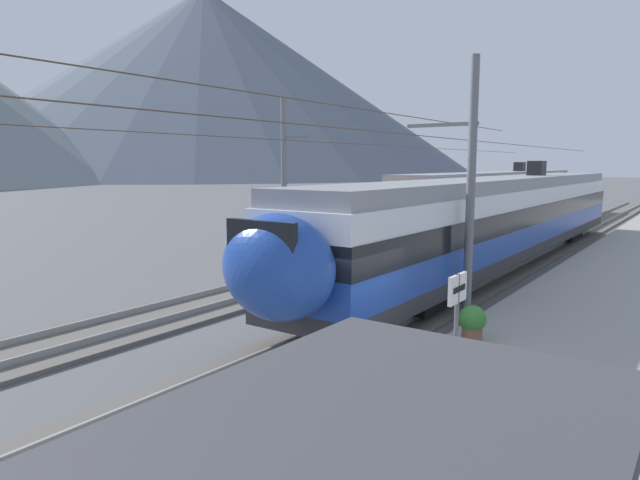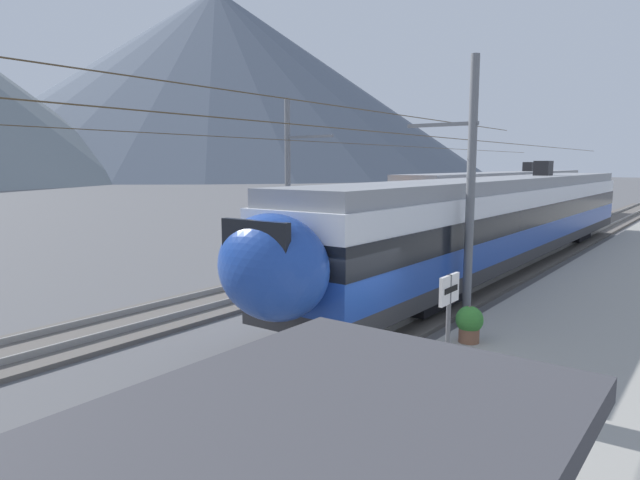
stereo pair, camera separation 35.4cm
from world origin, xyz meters
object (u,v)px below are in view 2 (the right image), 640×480
at_px(catenary_mast_mid, 466,186).
at_px(potted_plant_platform_edge, 469,322).
at_px(platform_sign, 449,307).
at_px(train_far_track, 506,195).
at_px(train_near_platform, 507,217).
at_px(catenary_mast_far_side, 291,179).

bearing_deg(catenary_mast_mid, potted_plant_platform_edge, -154.25).
bearing_deg(platform_sign, train_far_track, 16.79).
relative_size(train_near_platform, train_far_track, 0.98).
bearing_deg(train_near_platform, catenary_mast_mid, -169.21).
height_order(catenary_mast_far_side, potted_plant_platform_edge, catenary_mast_far_side).
distance_m(catenary_mast_mid, platform_sign, 6.42).
bearing_deg(catenary_mast_far_side, catenary_mast_mid, -111.32).
bearing_deg(potted_plant_platform_edge, catenary_mast_far_side, 58.96).
relative_size(train_far_track, catenary_mast_mid, 0.63).
height_order(train_far_track, catenary_mast_far_side, catenary_mast_far_side).
height_order(catenary_mast_mid, catenary_mast_far_side, catenary_mast_mid).
bearing_deg(train_near_platform, catenary_mast_far_side, 123.96).
height_order(train_far_track, catenary_mast_mid, catenary_mast_mid).
bearing_deg(catenary_mast_mid, train_near_platform, 10.79).
distance_m(train_near_platform, potted_plant_platform_edge, 11.74).
distance_m(train_near_platform, platform_sign, 14.82).
distance_m(train_near_platform, train_far_track, 17.12).
bearing_deg(train_far_track, train_near_platform, -161.37).
bearing_deg(train_near_platform, platform_sign, -165.33).
bearing_deg(platform_sign, potted_plant_platform_edge, 14.87).
bearing_deg(train_far_track, potted_plant_platform_edge, -163.00).
distance_m(train_far_track, potted_plant_platform_edge, 28.79).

